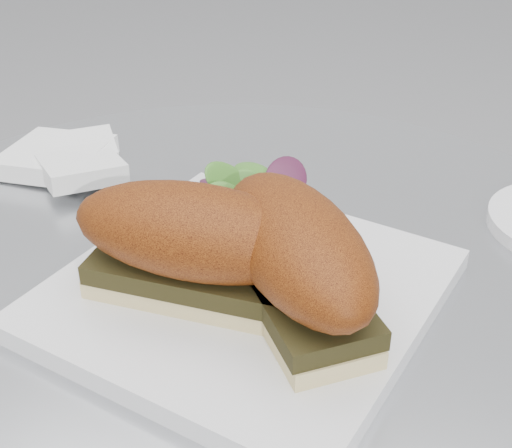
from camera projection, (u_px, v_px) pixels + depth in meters
The scene contains 5 objects.
plate at pixel (245, 292), 0.51m from camera, with size 0.25×0.25×0.02m, color white.
sandwich_left at pixel (195, 242), 0.47m from camera, with size 0.17×0.08×0.08m.
sandwich_right at pixel (296, 256), 0.46m from camera, with size 0.17×0.18×0.08m.
salad at pixel (241, 197), 0.56m from camera, with size 0.09×0.09×0.05m, color #47842B, non-canonical shape.
napkin at pixel (69, 166), 0.68m from camera, with size 0.12×0.12×0.02m, color white, non-canonical shape.
Camera 1 is at (0.15, -0.40, 1.05)m, focal length 50.00 mm.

